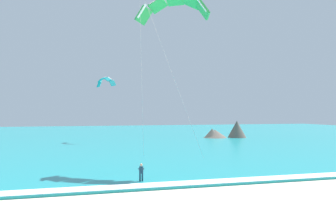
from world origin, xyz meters
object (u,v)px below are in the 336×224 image
object	(u,v)px
surfboard	(141,183)
kite_distant	(105,81)
kite_primary	(173,6)
kitesurfer	(141,172)

from	to	relation	value
surfboard	kite_distant	bearing A→B (deg)	89.03
kite_primary	kite_distant	bearing A→B (deg)	97.35
surfboard	kite_distant	xyz separation A→B (m)	(0.70, 41.41, 12.19)
surfboard	kitesurfer	bearing A→B (deg)	79.02
surfboard	kitesurfer	world-z (taller)	kitesurfer
kite_primary	kite_distant	xyz separation A→B (m)	(-4.36, 33.80, -5.36)
kite_primary	kite_distant	distance (m)	34.50
kite_primary	surfboard	bearing A→B (deg)	-123.65
surfboard	kite_distant	size ratio (longest dim) A/B	0.29
surfboard	kite_primary	distance (m)	19.79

